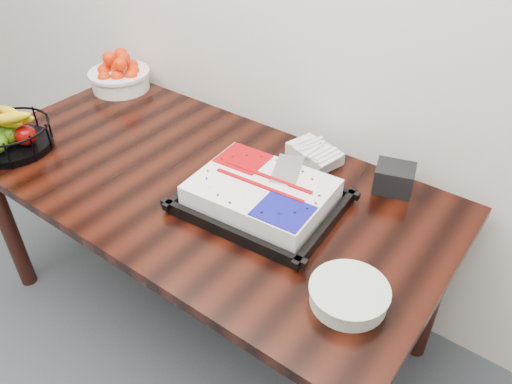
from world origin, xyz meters
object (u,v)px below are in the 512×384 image
Objects in this scene: tangerine_bowl at (119,73)px; fruit_basket at (10,134)px; plate_stack at (349,295)px; table at (199,196)px; napkin_box at (394,178)px; cake_tray at (262,196)px.

tangerine_bowl reaches higher than fruit_basket.
plate_stack is at bearing 3.93° from fruit_basket.
tangerine_bowl is (-0.77, 0.32, 0.16)m from table.
plate_stack is at bearing -77.70° from napkin_box.
tangerine_bowl is 1.57m from plate_stack.
tangerine_bowl is 1.31× the size of plate_stack.
fruit_basket is at bearing -163.84° from cake_tray.
tangerine_bowl is 1.36m from napkin_box.
table is at bearing -22.69° from tangerine_bowl.
cake_tray is 2.42× the size of plate_stack.
cake_tray is 4.04× the size of napkin_box.
cake_tray is 1.71× the size of fruit_basket.
table is at bearing -149.31° from napkin_box.
cake_tray is at bearing -16.99° from tangerine_bowl.
plate_stack is at bearing -19.04° from tangerine_bowl.
napkin_box is at bearing 30.69° from table.
tangerine_bowl is (-1.06, 0.32, 0.03)m from cake_tray.
fruit_basket is 1.42× the size of plate_stack.
fruit_basket is at bearing -157.81° from table.
napkin_box is (-0.12, 0.54, 0.02)m from plate_stack.
fruit_basket reaches higher than cake_tray.
cake_tray is 1.02m from fruit_basket.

